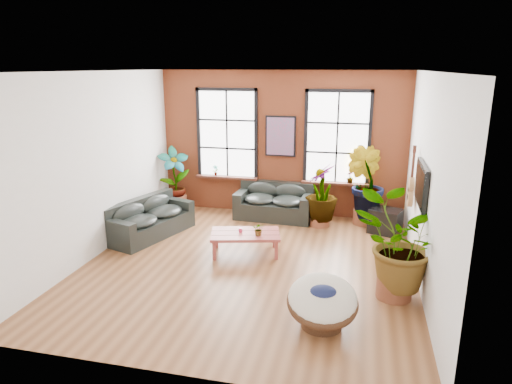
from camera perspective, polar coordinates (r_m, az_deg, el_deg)
room at (r=8.20m, az=-0.72°, el=2.52°), size 6.04×6.54×3.54m
sofa_back at (r=11.10m, az=2.34°, el=-1.31°), size 1.87×0.97×0.84m
sofa_left at (r=10.21m, az=-13.29°, el=-3.35°), size 1.42×2.18×0.80m
coffee_table at (r=8.99m, az=-1.35°, el=-5.42°), size 1.48×1.07×0.52m
papasan_chair at (r=6.66m, az=8.30°, el=-13.40°), size 1.15×1.16×0.76m
poster at (r=11.08m, az=3.07°, el=6.97°), size 0.74×0.06×0.98m
tv_wall_unit at (r=8.51m, az=19.59°, el=0.68°), size 0.13×1.86×1.20m
media_box at (r=10.52m, az=15.86°, el=-3.51°), size 0.79×0.73×0.54m
pot_back_left at (r=11.86m, az=-9.97°, el=-1.33°), size 0.72×0.72×0.41m
pot_back_right at (r=11.00m, az=13.31°, el=-2.99°), size 0.55×0.55×0.36m
pot_right_wall at (r=7.75m, az=16.88°, el=-11.10°), size 0.70×0.70×0.41m
pot_mid at (r=10.70m, az=7.95°, el=-3.31°), size 0.47×0.47×0.33m
floor_plant_back_left at (r=11.65m, az=-10.15°, el=1.91°), size 0.96×0.91×1.50m
floor_plant_back_right at (r=10.80m, az=13.45°, el=1.11°), size 1.18×1.14×1.67m
floor_plant_right_wall at (r=7.45m, az=17.35°, el=-6.23°), size 1.48×1.31×1.52m
floor_plant_mid at (r=10.53m, az=8.18°, el=-0.04°), size 0.82×0.82×1.31m
table_plant at (r=8.79m, az=0.36°, el=-4.67°), size 0.25×0.22×0.25m
sill_plant_left at (r=11.60m, az=-5.09°, el=2.72°), size 0.17×0.17×0.27m
sill_plant_right at (r=11.04m, az=11.68°, el=1.80°), size 0.19×0.19×0.27m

